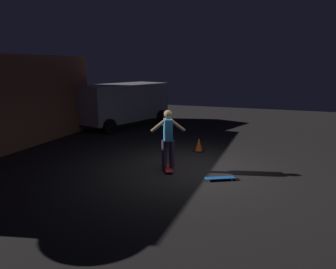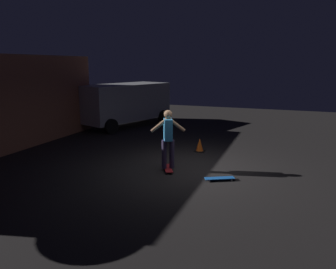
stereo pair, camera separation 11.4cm
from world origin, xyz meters
name	(u,v)px [view 2 (the right image)]	position (x,y,z in m)	size (l,w,h in m)	color
ground_plane	(193,169)	(0.00, 0.00, 0.00)	(28.00, 28.00, 0.00)	black
parked_van	(125,102)	(5.42, 5.06, 1.16)	(4.97, 3.44, 2.03)	#B2B2B7
skateboard_ridden	(168,168)	(-0.35, 0.63, 0.06)	(0.79, 0.53, 0.07)	#AD1E23
skateboard_spare	(220,178)	(-0.65, -0.92, 0.06)	(0.54, 0.78, 0.07)	#1959B2
skater	(168,135)	(-0.35, 0.63, 1.04)	(0.52, 0.92, 1.67)	#382D4C
traffic_cone	(200,146)	(1.95, 0.33, 0.21)	(0.34, 0.34, 0.46)	black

